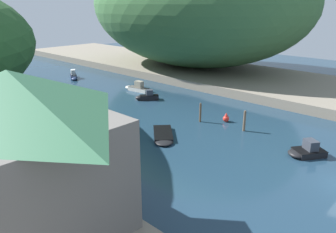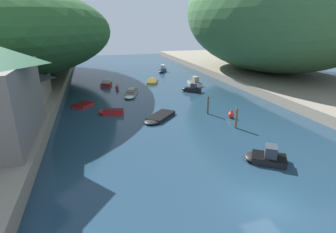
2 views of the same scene
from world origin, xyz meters
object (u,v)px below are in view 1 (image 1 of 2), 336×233
(boat_yellow_tender, at_px, (74,76))
(channel_buoy_far, at_px, (54,108))
(waterfront_building, at_px, (19,148))
(boat_small_dinghy, at_px, (47,138))
(channel_buoy_near, at_px, (226,118))
(boat_far_right_bank, at_px, (137,88))
(person_on_quay, at_px, (110,224))
(boat_navy_launch, at_px, (100,141))
(boat_white_cruiser, at_px, (163,136))
(boat_open_rowboat, at_px, (29,105))
(boat_near_quay, at_px, (82,92))
(boat_red_skiff, at_px, (306,151))
(boat_mid_channel, at_px, (147,97))
(boat_cabin_cruiser, at_px, (84,113))

(boat_yellow_tender, distance_m, channel_buoy_far, 20.59)
(boat_yellow_tender, bearing_deg, waterfront_building, 82.92)
(boat_small_dinghy, xyz_separation_m, channel_buoy_near, (18.23, -11.00, 0.25))
(boat_far_right_bank, xyz_separation_m, person_on_quay, (-26.85, -27.97, 1.87))
(person_on_quay, bearing_deg, boat_navy_launch, -16.55)
(boat_white_cruiser, xyz_separation_m, channel_buoy_far, (-3.45, 17.77, 0.18))
(boat_open_rowboat, bearing_deg, person_on_quay, -95.01)
(boat_open_rowboat, height_order, boat_white_cruiser, boat_open_rowboat)
(boat_yellow_tender, bearing_deg, boat_near_quay, 92.24)
(boat_red_skiff, height_order, boat_mid_channel, boat_red_skiff)
(boat_cabin_cruiser, relative_size, boat_yellow_tender, 1.48)
(boat_yellow_tender, relative_size, boat_small_dinghy, 1.14)
(boat_open_rowboat, xyz_separation_m, channel_buoy_near, (14.28, -23.89, 0.07))
(boat_navy_launch, height_order, channel_buoy_near, channel_buoy_near)
(boat_white_cruiser, bearing_deg, channel_buoy_near, -149.92)
(boat_open_rowboat, height_order, boat_small_dinghy, boat_open_rowboat)
(waterfront_building, height_order, channel_buoy_far, waterfront_building)
(channel_buoy_far, bearing_deg, boat_near_quay, 32.70)
(boat_cabin_cruiser, height_order, boat_far_right_bank, boat_far_right_bank)
(boat_open_rowboat, xyz_separation_m, channel_buoy_far, (1.66, -3.98, 0.00))
(boat_small_dinghy, bearing_deg, boat_open_rowboat, 110.42)
(boat_mid_channel, height_order, channel_buoy_far, boat_mid_channel)
(boat_navy_launch, xyz_separation_m, boat_far_right_bank, (17.49, 13.83, 0.21))
(boat_mid_channel, height_order, boat_small_dinghy, boat_mid_channel)
(boat_red_skiff, distance_m, channel_buoy_far, 32.55)
(boat_near_quay, height_order, channel_buoy_near, channel_buoy_near)
(boat_open_rowboat, distance_m, channel_buoy_far, 4.31)
(boat_far_right_bank, height_order, channel_buoy_near, boat_far_right_bank)
(boat_yellow_tender, height_order, boat_small_dinghy, boat_yellow_tender)
(boat_mid_channel, bearing_deg, boat_cabin_cruiser, 124.61)
(waterfront_building, height_order, channel_buoy_near, waterfront_building)
(person_on_quay, bearing_deg, boat_near_quay, -13.44)
(boat_navy_launch, relative_size, boat_cabin_cruiser, 0.53)
(boat_navy_launch, bearing_deg, boat_cabin_cruiser, -11.00)
(boat_navy_launch, height_order, boat_far_right_bank, boat_far_right_bank)
(boat_open_rowboat, height_order, boat_cabin_cruiser, boat_open_rowboat)
(waterfront_building, relative_size, person_on_quay, 7.28)
(boat_near_quay, height_order, boat_white_cruiser, boat_near_quay)
(boat_red_skiff, xyz_separation_m, boat_small_dinghy, (-15.39, 22.15, -0.26))
(channel_buoy_far, bearing_deg, boat_yellow_tender, 50.87)
(boat_navy_launch, xyz_separation_m, boat_red_skiff, (12.09, -17.01, 0.16))
(boat_navy_launch, relative_size, person_on_quay, 2.10)
(boat_cabin_cruiser, relative_size, boat_small_dinghy, 1.69)
(boat_navy_launch, relative_size, boat_red_skiff, 0.89)
(boat_white_cruiser, xyz_separation_m, boat_red_skiff, (6.33, -13.28, 0.26))
(boat_far_right_bank, relative_size, person_on_quay, 3.00)
(boat_red_skiff, height_order, person_on_quay, person_on_quay)
(boat_cabin_cruiser, height_order, boat_yellow_tender, boat_yellow_tender)
(boat_mid_channel, distance_m, channel_buoy_near, 14.47)
(boat_cabin_cruiser, bearing_deg, boat_far_right_bank, -144.61)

